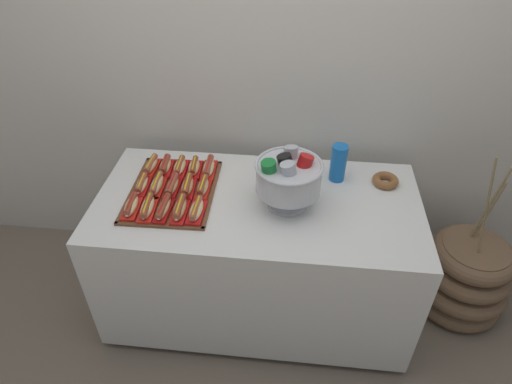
% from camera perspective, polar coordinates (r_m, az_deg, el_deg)
% --- Properties ---
extents(ground_plane, '(10.00, 10.00, 0.00)m').
position_cam_1_polar(ground_plane, '(2.65, 0.18, -13.97)').
color(ground_plane, '#7A6B5B').
extents(back_wall, '(6.00, 0.10, 2.60)m').
position_cam_1_polar(back_wall, '(2.29, 1.67, 17.92)').
color(back_wall, silver).
rests_on(back_wall, ground_plane).
extents(buffet_table, '(1.55, 0.77, 0.76)m').
position_cam_1_polar(buffet_table, '(2.34, 0.20, -7.93)').
color(buffet_table, white).
rests_on(buffet_table, ground_plane).
extents(floor_vase, '(0.49, 0.49, 1.02)m').
position_cam_1_polar(floor_vase, '(2.73, 25.23, -9.85)').
color(floor_vase, brown).
rests_on(floor_vase, ground_plane).
extents(serving_tray, '(0.42, 0.53, 0.01)m').
position_cam_1_polar(serving_tray, '(2.19, -10.66, 0.09)').
color(serving_tray, brown).
rests_on(serving_tray, buffet_table).
extents(hot_dog_0, '(0.07, 0.16, 0.06)m').
position_cam_1_polar(hot_dog_0, '(2.09, -15.78, -1.80)').
color(hot_dog_0, red).
rests_on(hot_dog_0, serving_tray).
extents(hot_dog_1, '(0.08, 0.18, 0.06)m').
position_cam_1_polar(hot_dog_1, '(2.07, -13.81, -1.97)').
color(hot_dog_1, red).
rests_on(hot_dog_1, serving_tray).
extents(hot_dog_2, '(0.06, 0.18, 0.06)m').
position_cam_1_polar(hot_dog_2, '(2.04, -11.82, -2.07)').
color(hot_dog_2, '#B21414').
rests_on(hot_dog_2, serving_tray).
extents(hot_dog_3, '(0.07, 0.18, 0.06)m').
position_cam_1_polar(hot_dog_3, '(2.02, -9.78, -2.16)').
color(hot_dog_3, red).
rests_on(hot_dog_3, serving_tray).
extents(hot_dog_4, '(0.07, 0.17, 0.06)m').
position_cam_1_polar(hot_dog_4, '(2.01, -7.69, -2.37)').
color(hot_dog_4, red).
rests_on(hot_dog_4, serving_tray).
extents(hot_dog_5, '(0.07, 0.16, 0.06)m').
position_cam_1_polar(hot_dog_5, '(2.21, -14.51, 0.88)').
color(hot_dog_5, red).
rests_on(hot_dog_5, serving_tray).
extents(hot_dog_6, '(0.07, 0.18, 0.06)m').
position_cam_1_polar(hot_dog_6, '(2.19, -12.66, 0.85)').
color(hot_dog_6, red).
rests_on(hot_dog_6, serving_tray).
extents(hot_dog_7, '(0.06, 0.17, 0.06)m').
position_cam_1_polar(hot_dog_7, '(2.17, -10.76, 0.74)').
color(hot_dog_7, '#B21414').
rests_on(hot_dog_7, serving_tray).
extents(hot_dog_8, '(0.08, 0.17, 0.06)m').
position_cam_1_polar(hot_dog_8, '(2.15, -8.83, 0.68)').
color(hot_dog_8, red).
rests_on(hot_dog_8, serving_tray).
extents(hot_dog_9, '(0.06, 0.15, 0.06)m').
position_cam_1_polar(hot_dog_9, '(2.13, -6.86, 0.58)').
color(hot_dog_9, red).
rests_on(hot_dog_9, serving_tray).
extents(hot_dog_10, '(0.07, 0.16, 0.06)m').
position_cam_1_polar(hot_dog_10, '(2.34, -13.38, 3.33)').
color(hot_dog_10, red).
rests_on(hot_dog_10, serving_tray).
extents(hot_dog_11, '(0.08, 0.16, 0.06)m').
position_cam_1_polar(hot_dog_11, '(2.31, -11.61, 3.29)').
color(hot_dog_11, red).
rests_on(hot_dog_11, serving_tray).
extents(hot_dog_12, '(0.07, 0.17, 0.06)m').
position_cam_1_polar(hot_dog_12, '(2.30, -9.80, 3.18)').
color(hot_dog_12, red).
rests_on(hot_dog_12, serving_tray).
extents(hot_dog_13, '(0.08, 0.16, 0.06)m').
position_cam_1_polar(hot_dog_13, '(2.28, -7.97, 3.13)').
color(hot_dog_13, red).
rests_on(hot_dog_13, serving_tray).
extents(hot_dog_14, '(0.07, 0.18, 0.06)m').
position_cam_1_polar(hot_dog_14, '(2.26, -6.12, 3.09)').
color(hot_dog_14, red).
rests_on(hot_dog_14, serving_tray).
extents(punch_bowl, '(0.31, 0.31, 0.28)m').
position_cam_1_polar(punch_bowl, '(1.98, 4.21, 2.04)').
color(punch_bowl, silver).
rests_on(punch_bowl, buffet_table).
extents(cup_stack, '(0.08, 0.08, 0.19)m').
position_cam_1_polar(cup_stack, '(2.22, 10.57, 3.71)').
color(cup_stack, blue).
rests_on(cup_stack, buffet_table).
extents(donut, '(0.13, 0.13, 0.04)m').
position_cam_1_polar(donut, '(2.28, 16.34, 1.44)').
color(donut, brown).
rests_on(donut, buffet_table).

